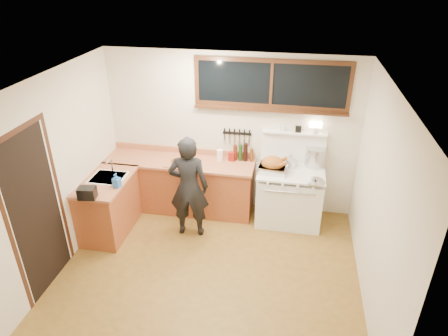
% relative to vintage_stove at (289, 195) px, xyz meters
% --- Properties ---
extents(ground_plane, '(4.00, 3.50, 0.02)m').
position_rel_vintage_stove_xyz_m(ground_plane, '(-1.00, -1.41, -0.48)').
color(ground_plane, brown).
extents(room_shell, '(4.10, 3.60, 2.65)m').
position_rel_vintage_stove_xyz_m(room_shell, '(-1.00, -1.41, 1.18)').
color(room_shell, beige).
rests_on(room_shell, ground).
extents(counter_back, '(2.44, 0.64, 1.00)m').
position_rel_vintage_stove_xyz_m(counter_back, '(-1.80, 0.04, -0.01)').
color(counter_back, brown).
rests_on(counter_back, ground).
extents(counter_left, '(0.64, 1.09, 0.90)m').
position_rel_vintage_stove_xyz_m(counter_left, '(-2.70, -0.79, -0.02)').
color(counter_left, brown).
rests_on(counter_left, ground).
extents(sink_unit, '(0.50, 0.45, 0.37)m').
position_rel_vintage_stove_xyz_m(sink_unit, '(-2.68, -0.71, 0.38)').
color(sink_unit, white).
rests_on(sink_unit, counter_left).
extents(vintage_stove, '(1.02, 0.74, 1.60)m').
position_rel_vintage_stove_xyz_m(vintage_stove, '(0.00, 0.00, 0.00)').
color(vintage_stove, white).
rests_on(vintage_stove, ground).
extents(back_window, '(2.32, 0.13, 0.77)m').
position_rel_vintage_stove_xyz_m(back_window, '(-0.40, 0.31, 1.60)').
color(back_window, black).
rests_on(back_window, room_shell).
extents(left_doorway, '(0.02, 1.04, 2.17)m').
position_rel_vintage_stove_xyz_m(left_doorway, '(-2.99, -1.96, 0.62)').
color(left_doorway, black).
rests_on(left_doorway, ground).
extents(knife_strip, '(0.46, 0.03, 0.28)m').
position_rel_vintage_stove_xyz_m(knife_strip, '(-0.90, 0.32, 0.84)').
color(knife_strip, black).
rests_on(knife_strip, room_shell).
extents(man, '(0.62, 0.44, 1.61)m').
position_rel_vintage_stove_xyz_m(man, '(-1.47, -0.61, 0.34)').
color(man, black).
rests_on(man, ground).
extents(soap_bottle, '(0.11, 0.11, 0.21)m').
position_rel_vintage_stove_xyz_m(soap_bottle, '(-2.43, -0.94, 0.54)').
color(soap_bottle, blue).
rests_on(soap_bottle, counter_left).
extents(toaster, '(0.25, 0.19, 0.16)m').
position_rel_vintage_stove_xyz_m(toaster, '(-2.70, -1.29, 0.51)').
color(toaster, black).
rests_on(toaster, counter_left).
extents(cutting_board, '(0.44, 0.36, 0.14)m').
position_rel_vintage_stove_xyz_m(cutting_board, '(-1.76, -0.14, 0.49)').
color(cutting_board, '#B16946').
rests_on(cutting_board, counter_back).
extents(roast_turkey, '(0.49, 0.37, 0.25)m').
position_rel_vintage_stove_xyz_m(roast_turkey, '(-0.29, -0.07, 0.53)').
color(roast_turkey, silver).
rests_on(roast_turkey, vintage_stove).
extents(stockpot, '(0.35, 0.35, 0.31)m').
position_rel_vintage_stove_xyz_m(stockpot, '(0.35, 0.25, 0.59)').
color(stockpot, silver).
rests_on(stockpot, vintage_stove).
extents(saucepan, '(0.18, 0.30, 0.13)m').
position_rel_vintage_stove_xyz_m(saucepan, '(-0.02, 0.14, 0.50)').
color(saucepan, silver).
rests_on(saucepan, vintage_stove).
extents(pot_lid, '(0.33, 0.33, 0.04)m').
position_rel_vintage_stove_xyz_m(pot_lid, '(0.35, -0.29, 0.44)').
color(pot_lid, silver).
rests_on(pot_lid, vintage_stove).
extents(coffee_tin, '(0.11, 0.10, 0.14)m').
position_rel_vintage_stove_xyz_m(coffee_tin, '(-0.96, 0.19, 0.50)').
color(coffee_tin, maroon).
rests_on(coffee_tin, counter_back).
extents(pitcher, '(0.11, 0.11, 0.19)m').
position_rel_vintage_stove_xyz_m(pitcher, '(-1.15, 0.15, 0.52)').
color(pitcher, white).
rests_on(pitcher, counter_back).
extents(bottle_cluster, '(0.33, 0.07, 0.30)m').
position_rel_vintage_stove_xyz_m(bottle_cluster, '(-0.79, 0.22, 0.57)').
color(bottle_cluster, black).
rests_on(bottle_cluster, counter_back).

